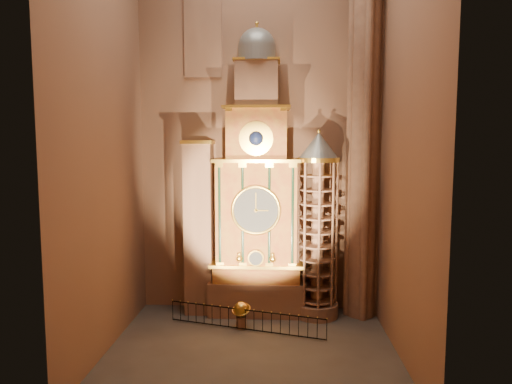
# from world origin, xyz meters

# --- Properties ---
(floor) EXTENTS (14.00, 14.00, 0.00)m
(floor) POSITION_xyz_m (0.00, 0.00, 0.00)
(floor) COLOR #383330
(floor) RESTS_ON ground
(wall_back) EXTENTS (22.00, 0.00, 22.00)m
(wall_back) POSITION_xyz_m (0.00, 6.00, 11.00)
(wall_back) COLOR #8C604B
(wall_back) RESTS_ON floor
(wall_left) EXTENTS (0.00, 22.00, 22.00)m
(wall_left) POSITION_xyz_m (-7.00, 0.00, 11.00)
(wall_left) COLOR #8C604B
(wall_left) RESTS_ON floor
(wall_right) EXTENTS (0.00, 22.00, 22.00)m
(wall_right) POSITION_xyz_m (7.00, 0.00, 11.00)
(wall_right) COLOR #8C604B
(wall_right) RESTS_ON floor
(astronomical_clock) EXTENTS (5.60, 2.41, 16.70)m
(astronomical_clock) POSITION_xyz_m (0.00, 4.96, 6.68)
(astronomical_clock) COLOR #8C634C
(astronomical_clock) RESTS_ON floor
(portrait_tower) EXTENTS (1.80, 1.60, 10.20)m
(portrait_tower) POSITION_xyz_m (-3.40, 4.98, 5.15)
(portrait_tower) COLOR #8C634C
(portrait_tower) RESTS_ON floor
(stair_turret) EXTENTS (2.50, 2.50, 10.80)m
(stair_turret) POSITION_xyz_m (3.50, 4.70, 5.27)
(stair_turret) COLOR #8C634C
(stair_turret) RESTS_ON floor
(gothic_pier) EXTENTS (2.04, 2.04, 22.00)m
(gothic_pier) POSITION_xyz_m (6.10, 5.00, 11.00)
(gothic_pier) COLOR #8C634C
(gothic_pier) RESTS_ON floor
(stained_glass_window) EXTENTS (2.20, 0.14, 5.20)m
(stained_glass_window) POSITION_xyz_m (-3.20, 5.92, 16.50)
(stained_glass_window) COLOR navy
(stained_glass_window) RESTS_ON wall_back
(celestial_globe) EXTENTS (1.28, 1.25, 1.47)m
(celestial_globe) POSITION_xyz_m (-0.73, 2.64, 0.88)
(celestial_globe) COLOR #8C634C
(celestial_globe) RESTS_ON floor
(iron_railing) EXTENTS (8.45, 2.38, 1.12)m
(iron_railing) POSITION_xyz_m (-0.48, 2.31, 0.61)
(iron_railing) COLOR black
(iron_railing) RESTS_ON floor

